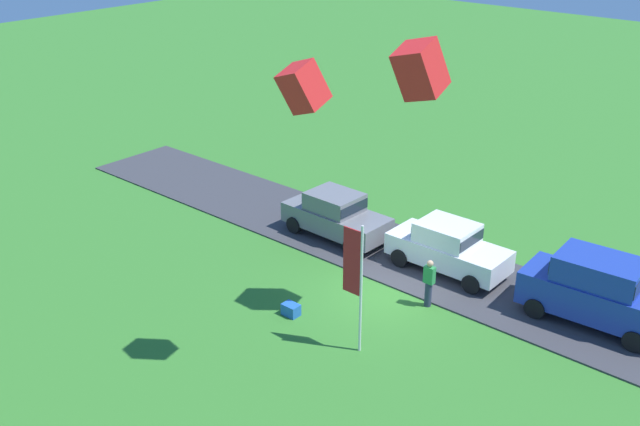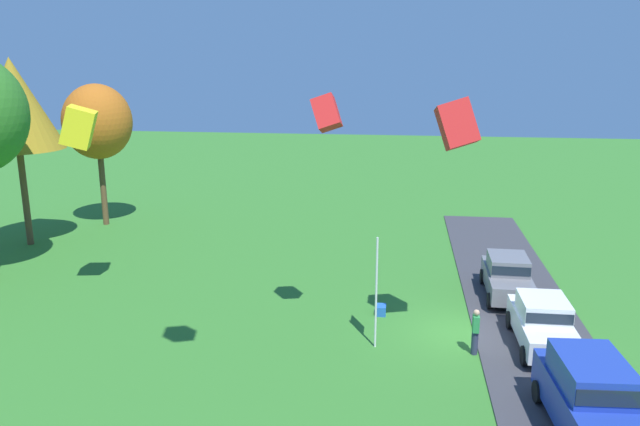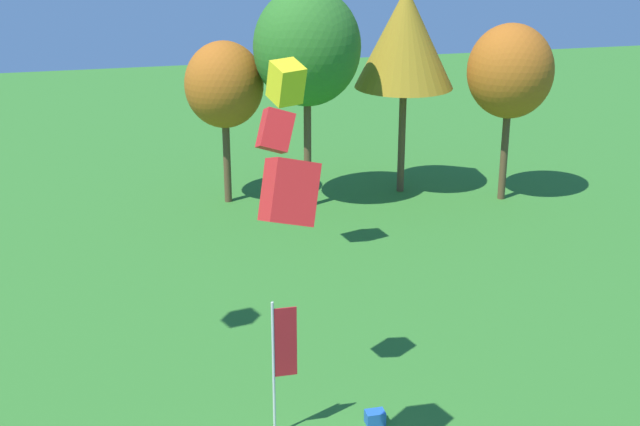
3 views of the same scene
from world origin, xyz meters
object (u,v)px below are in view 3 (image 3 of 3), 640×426
(tree_far_right, at_px, (405,38))
(flag_banner, at_px, (282,351))
(tree_left_of_center, at_px, (224,85))
(kite_box_over_trees, at_px, (286,82))
(cooler_box, at_px, (375,417))
(kite_box_high_right, at_px, (275,131))
(tree_right_of_center, at_px, (307,47))
(kite_box_mid_center, at_px, (289,192))
(tree_far_left, at_px, (510,72))

(tree_far_right, distance_m, flag_banner, 22.87)
(tree_left_of_center, bearing_deg, kite_box_over_trees, -79.75)
(flag_banner, height_order, cooler_box, flag_banner)
(flag_banner, bearing_deg, kite_box_high_right, 81.56)
(tree_right_of_center, distance_m, kite_box_high_right, 17.48)
(tree_right_of_center, distance_m, kite_box_mid_center, 21.86)
(kite_box_mid_center, bearing_deg, tree_left_of_center, 86.41)
(tree_left_of_center, distance_m, kite_box_over_trees, 8.29)
(tree_far_left, distance_m, kite_box_high_right, 21.36)
(kite_box_over_trees, bearing_deg, kite_box_high_right, -102.78)
(tree_right_of_center, relative_size, kite_box_high_right, 9.70)
(flag_banner, relative_size, kite_box_over_trees, 2.73)
(tree_right_of_center, distance_m, flag_banner, 20.01)
(tree_far_right, bearing_deg, tree_left_of_center, 177.28)
(tree_far_left, relative_size, kite_box_over_trees, 5.69)
(cooler_box, bearing_deg, flag_banner, 177.39)
(tree_far_right, bearing_deg, tree_right_of_center, -167.19)
(kite_box_mid_center, bearing_deg, kite_box_high_right, 83.44)
(tree_far_right, distance_m, tree_far_left, 5.31)
(kite_box_high_right, bearing_deg, flag_banner, -98.44)
(tree_left_of_center, distance_m, kite_box_mid_center, 23.00)
(tree_far_left, xyz_separation_m, flag_banner, (-14.62, -17.57, -3.76))
(tree_right_of_center, relative_size, flag_banner, 2.51)
(tree_far_left, distance_m, kite_box_mid_center, 25.05)
(flag_banner, bearing_deg, kite_box_over_trees, 77.88)
(kite_box_over_trees, xyz_separation_m, kite_box_mid_center, (-2.87, -14.85, 0.63))
(cooler_box, bearing_deg, tree_far_left, 56.09)
(kite_box_high_right, bearing_deg, kite_box_over_trees, 77.22)
(kite_box_high_right, distance_m, kite_box_mid_center, 4.44)
(kite_box_mid_center, bearing_deg, cooler_box, 39.19)
(tree_right_of_center, height_order, tree_far_left, tree_right_of_center)
(tree_left_of_center, relative_size, kite_box_mid_center, 5.46)
(kite_box_high_right, bearing_deg, kite_box_mid_center, -96.56)
(tree_far_right, xyz_separation_m, flag_banner, (-10.05, -19.88, -5.17))
(tree_right_of_center, xyz_separation_m, kite_box_high_right, (-4.63, -16.84, 0.69))
(tree_left_of_center, bearing_deg, kite_box_high_right, -92.87)
(tree_right_of_center, relative_size, cooler_box, 18.84)
(tree_far_right, relative_size, kite_box_mid_center, 7.06)
(tree_far_left, height_order, kite_box_high_right, kite_box_high_right)
(tree_far_left, xyz_separation_m, kite_box_over_trees, (-11.97, -5.25, 1.14))
(tree_left_of_center, xyz_separation_m, tree_right_of_center, (3.70, -1.59, 1.92))
(kite_box_mid_center, bearing_deg, flag_banner, 84.84)
(tree_left_of_center, distance_m, flag_banner, 20.59)
(tree_right_of_center, xyz_separation_m, tree_far_left, (9.71, -1.15, -1.36))
(flag_banner, relative_size, cooler_box, 7.50)
(kite_box_over_trees, bearing_deg, tree_right_of_center, 70.54)
(kite_box_over_trees, relative_size, kite_box_mid_center, 1.05)
(flag_banner, xyz_separation_m, kite_box_mid_center, (-0.23, -2.53, 5.53))
(cooler_box, distance_m, kite_box_over_trees, 14.46)
(tree_far_right, height_order, tree_far_left, tree_far_right)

